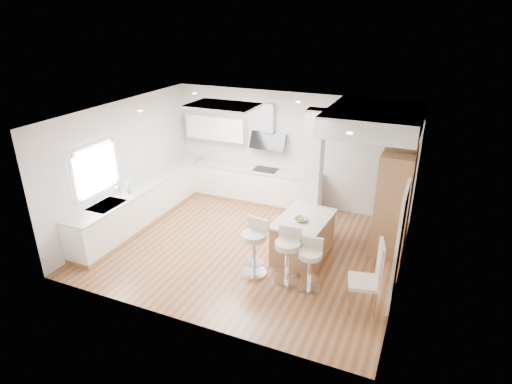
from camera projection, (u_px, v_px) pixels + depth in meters
The scene contains 18 objects.
ground at pixel (248, 247), 8.92m from camera, with size 6.00×6.00×0.00m, color #955E37.
ceiling at pixel (248, 247), 8.92m from camera, with size 6.00×5.00×0.02m, color silver.
wall_back at pixel (289, 150), 10.48m from camera, with size 6.00×0.04×2.80m, color beige.
wall_left at pixel (124, 165), 9.46m from camera, with size 0.04×5.00×2.80m, color beige.
wall_right at pixel (407, 211), 7.28m from camera, with size 0.04×5.00×2.80m, color beige.
skylight at pixel (223, 106), 8.63m from camera, with size 4.10×2.10×0.06m.
window_left at pixel (95, 165), 8.57m from camera, with size 0.06×1.28×1.07m.
doorway_right at pixel (399, 248), 6.94m from camera, with size 0.05×1.00×2.10m.
counter_left at pixel (146, 202), 9.92m from camera, with size 0.63×4.50×1.35m.
counter_back at pixel (251, 175), 10.86m from camera, with size 3.62×0.63×2.50m.
pillar at pixel (313, 177), 8.79m from camera, with size 0.35×0.35×2.80m.
soffit at pixel (374, 119), 8.32m from camera, with size 1.78×2.20×0.40m.
oven_column at pixel (394, 200), 8.57m from camera, with size 0.63×1.21×2.10m.
peninsula at pixel (303, 237), 8.44m from camera, with size 1.03×1.46×0.91m.
bar_stool_a at pixel (254, 245), 7.81m from camera, with size 0.55×0.55×1.08m.
bar_stool_b at pixel (288, 253), 7.57m from camera, with size 0.51×0.51×1.05m.
bar_stool_c at pixel (310, 262), 7.40m from camera, with size 0.48×0.48×0.95m.
dining_chair at pixel (372, 275), 6.82m from camera, with size 0.58×0.58×1.26m.
Camera 1 is at (3.23, -7.05, 4.57)m, focal length 30.00 mm.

